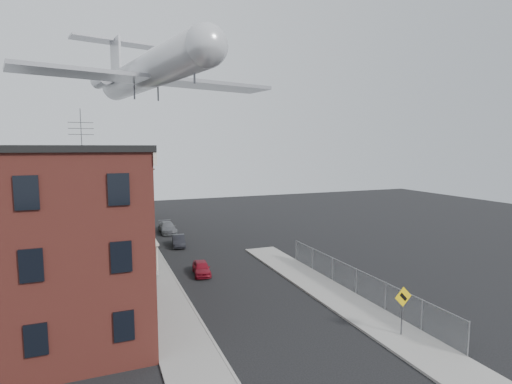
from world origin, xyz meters
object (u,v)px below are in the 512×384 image
Objects in this scene: street_tree at (138,209)px; car_near at (201,268)px; utility_pole at (145,211)px; car_mid at (179,241)px; airplane at (147,72)px; car_far at (167,228)px; warning_sign at (403,303)px.

street_tree reaches higher than car_near.
utility_pole is at bearing -91.89° from street_tree.
utility_pole is at bearing 136.01° from car_near.
utility_pole is 2.56× the size of car_mid.
airplane is at bearing 118.21° from car_near.
airplane is (0.53, -7.04, 13.49)m from street_tree.
car_mid is (3.80, 5.21, -4.10)m from utility_pole.
car_mid is 0.80× the size of car_far.
utility_pole is 7.26m from car_near.
street_tree is 1.48× the size of car_mid.
car_far is at bearing 72.41° from airplane.
car_far reaches higher than car_mid.
car_mid reaches higher than car_near.
warning_sign is 0.11× the size of airplane.
street_tree is 1.61× the size of car_near.
utility_pole is 12.63m from airplane.
car_near is at bearing 117.46° from warning_sign.
airplane reaches higher than car_far.
car_mid is 0.14× the size of airplane.
utility_pole is at bearing -118.75° from car_mid.
airplane is at bearing 115.27° from warning_sign.
car_far is (3.47, 2.23, -2.81)m from street_tree.
airplane reaches higher than utility_pole.
car_near is 16.82m from car_far.
airplane reaches higher than car_near.
car_far is (0.06, 16.82, 0.09)m from car_near.
airplane is at bearing -134.25° from car_mid.
street_tree is at bearing 110.58° from warning_sign.
street_tree is 1.18× the size of car_far.
warning_sign is at bearing -55.23° from car_near.
street_tree is at bearing 94.31° from airplane.
warning_sign is 28.52m from airplane.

